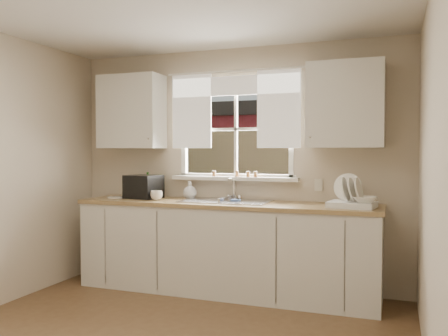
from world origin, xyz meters
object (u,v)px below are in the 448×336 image
(cup, at_px, (157,195))
(dish_rack, at_px, (352,200))
(black_appliance, at_px, (144,187))
(soap_bottle_a, at_px, (148,185))

(cup, bearing_deg, dish_rack, -0.48)
(dish_rack, distance_m, black_appliance, 2.19)
(soap_bottle_a, distance_m, cup, 0.37)
(cup, distance_m, black_appliance, 0.27)
(dish_rack, bearing_deg, soap_bottle_a, 174.14)
(cup, bearing_deg, black_appliance, 148.27)
(cup, relative_size, black_appliance, 0.37)
(soap_bottle_a, xyz_separation_m, cup, (0.25, -0.26, -0.09))
(cup, xyz_separation_m, black_appliance, (-0.23, 0.13, 0.08))
(dish_rack, height_order, cup, dish_rack)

